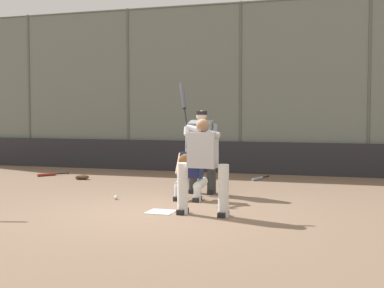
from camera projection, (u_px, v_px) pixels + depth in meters
The scene contains 12 objects.
ground_plane at pixel (161, 212), 8.59m from camera, with size 160.00×160.00×0.00m, color #7A604C.
home_plate_marker at pixel (161, 212), 8.59m from camera, with size 0.43×0.43×0.01m, color white.
backstop_fence at pixel (240, 84), 14.19m from camera, with size 19.60×0.08×4.54m.
padding_wall at pixel (239, 157), 14.21m from camera, with size 19.13×0.18×0.83m, color #28282D.
bleachers_beyond at pixel (342, 155), 15.59m from camera, with size 13.66×1.95×1.16m.
batter_at_plate at pixel (202, 163), 8.31m from camera, with size 0.97×0.66×2.10m.
catcher_behind_plate at pixel (190, 169), 9.80m from camera, with size 0.57×0.68×1.09m.
umpire_home at pixel (202, 149), 10.53m from camera, with size 0.67×0.40×1.65m.
spare_bat_near_backstop at pixel (259, 178), 12.80m from camera, with size 0.29×0.86×0.07m.
spare_bat_by_padding at pixel (49, 175), 13.59m from camera, with size 0.52×0.72×0.07m.
fielding_glove_on_dirt at pixel (82, 177), 12.85m from camera, with size 0.31×0.24×0.11m.
baseball_loose at pixel (116, 197), 9.87m from camera, with size 0.07×0.07×0.07m, color white.
Camera 1 is at (-3.02, 7.98, 1.59)m, focal length 50.00 mm.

